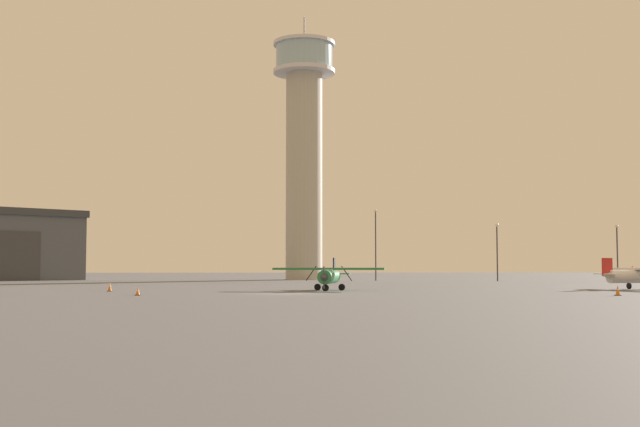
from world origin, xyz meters
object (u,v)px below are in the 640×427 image
(control_tower, at_px, (304,142))
(airplane_white, at_px, (637,275))
(airplane_green, at_px, (329,275))
(light_post_north, at_px, (497,246))
(light_post_east, at_px, (376,239))
(traffic_cone_near_right, at_px, (110,287))
(light_post_west, at_px, (617,247))
(traffic_cone_near_left, at_px, (138,291))
(traffic_cone_mid_apron, at_px, (618,290))

(control_tower, bearing_deg, airplane_white, -63.46)
(airplane_white, bearing_deg, airplane_green, 171.22)
(airplane_white, height_order, light_post_north, light_post_north)
(light_post_east, bearing_deg, traffic_cone_near_right, -119.91)
(light_post_north, bearing_deg, airplane_white, -88.19)
(light_post_west, xyz_separation_m, light_post_east, (-31.20, 8.40, 1.31))
(airplane_green, xyz_separation_m, traffic_cone_near_right, (-17.60, -1.16, -0.92))
(control_tower, distance_m, light_post_west, 47.33)
(airplane_green, distance_m, traffic_cone_near_right, 17.66)
(airplane_white, distance_m, light_post_north, 39.07)
(control_tower, relative_size, traffic_cone_near_left, 72.11)
(light_post_west, relative_size, traffic_cone_mid_apron, 10.43)
(control_tower, bearing_deg, light_post_north, -29.83)
(airplane_green, distance_m, traffic_cone_mid_apron, 22.63)
(light_post_west, height_order, traffic_cone_mid_apron, light_post_west)
(airplane_white, distance_m, light_post_east, 48.11)
(airplane_green, relative_size, light_post_west, 1.22)
(control_tower, bearing_deg, traffic_cone_mid_apron, -74.61)
(traffic_cone_near_right, height_order, traffic_cone_mid_apron, traffic_cone_mid_apron)
(airplane_white, bearing_deg, light_post_north, 79.40)
(traffic_cone_near_left, distance_m, traffic_cone_mid_apron, 32.65)
(airplane_white, xyz_separation_m, traffic_cone_near_left, (-40.62, -12.11, -0.98))
(light_post_west, relative_size, light_post_east, 0.75)
(airplane_green, distance_m, light_post_north, 48.08)
(light_post_west, relative_size, traffic_cone_near_left, 13.52)
(airplane_green, height_order, traffic_cone_near_right, airplane_green)
(traffic_cone_near_left, xyz_separation_m, traffic_cone_near_right, (-3.74, 9.25, 0.08))
(airplane_green, height_order, traffic_cone_near_left, airplane_green)
(airplane_green, height_order, traffic_cone_mid_apron, airplane_green)
(light_post_west, bearing_deg, traffic_cone_near_left, -138.53)
(airplane_green, bearing_deg, traffic_cone_near_right, -74.30)
(light_post_east, relative_size, traffic_cone_mid_apron, 13.86)
(light_post_west, relative_size, light_post_north, 0.97)
(airplane_white, bearing_deg, traffic_cone_near_left, -175.81)
(airplane_green, height_order, airplane_white, airplane_green)
(light_post_west, distance_m, light_post_east, 32.34)
(light_post_east, height_order, light_post_north, light_post_east)
(traffic_cone_near_right, xyz_separation_m, traffic_cone_mid_apron, (36.31, -11.53, 0.00))
(airplane_white, bearing_deg, control_tower, 104.13)
(light_post_east, bearing_deg, airplane_green, -101.92)
(light_post_north, relative_size, traffic_cone_mid_apron, 10.70)
(light_post_east, bearing_deg, traffic_cone_near_left, -112.59)
(light_post_north, xyz_separation_m, traffic_cone_near_right, (-43.13, -41.76, -4.33))
(traffic_cone_near_right, bearing_deg, traffic_cone_near_left, -68.00)
(control_tower, xyz_separation_m, light_post_north, (25.51, -14.63, -16.21))
(control_tower, distance_m, airplane_green, 58.61)
(control_tower, xyz_separation_m, traffic_cone_near_left, (-13.88, -65.64, -20.62))
(airplane_green, bearing_deg, traffic_cone_near_left, -41.16)
(airplane_white, height_order, traffic_cone_near_right, airplane_white)
(traffic_cone_near_left, bearing_deg, light_post_east, 67.41)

